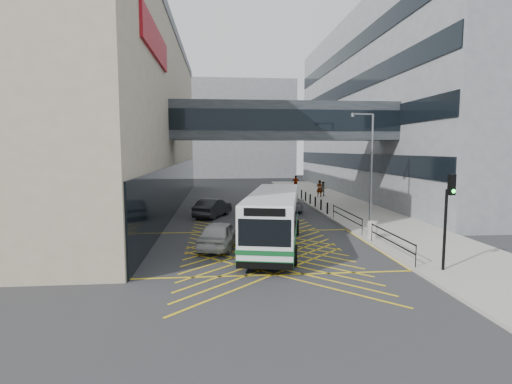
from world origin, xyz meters
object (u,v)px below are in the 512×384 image
object	(u,v)px
litter_bin	(372,230)
pedestrian_c	(296,183)
street_lamp	(369,162)
car_dark	(213,208)
car_silver	(289,203)
pedestrian_a	(319,189)
pedestrian_b	(323,189)
car_white	(220,234)
bus	(274,217)
traffic_light	(448,208)

from	to	relation	value
litter_bin	pedestrian_c	xyz separation A→B (m)	(0.98, 27.96, 0.41)
street_lamp	litter_bin	world-z (taller)	street_lamp
car_dark	street_lamp	bearing A→B (deg)	177.48
car_silver	pedestrian_a	xyz separation A→B (m)	(4.75, 8.30, 0.38)
litter_bin	pedestrian_a	xyz separation A→B (m)	(1.99, 19.99, 0.41)
pedestrian_c	pedestrian_b	bearing A→B (deg)	116.40
pedestrian_b	street_lamp	bearing A→B (deg)	-96.87
car_white	pedestrian_c	bearing A→B (deg)	-94.52
car_dark	pedestrian_c	xyz separation A→B (m)	(10.22, 18.82, 0.34)
pedestrian_b	pedestrian_c	xyz separation A→B (m)	(-1.63, 7.37, 0.11)
street_lamp	pedestrian_a	xyz separation A→B (m)	(0.71, 15.95, -3.35)
litter_bin	pedestrian_b	distance (m)	20.75
car_silver	bus	bearing A→B (deg)	75.22
litter_bin	traffic_light	bearing A→B (deg)	-83.44
bus	street_lamp	xyz separation A→B (m)	(7.09, 4.76, 2.82)
traffic_light	pedestrian_c	world-z (taller)	traffic_light
street_lamp	litter_bin	distance (m)	5.66
car_dark	traffic_light	world-z (taller)	traffic_light
car_silver	pedestrian_c	world-z (taller)	pedestrian_c
car_white	street_lamp	size ratio (longest dim) A/B	0.62
car_white	pedestrian_c	distance (m)	30.34
pedestrian_a	litter_bin	bearing A→B (deg)	83.83
traffic_light	pedestrian_a	distance (m)	26.35
traffic_light	litter_bin	bearing A→B (deg)	79.15
car_dark	pedestrian_a	world-z (taller)	pedestrian_a
litter_bin	car_white	bearing A→B (deg)	-174.87
street_lamp	car_silver	bearing A→B (deg)	108.78
pedestrian_b	pedestrian_a	bearing A→B (deg)	-138.31
litter_bin	pedestrian_a	world-z (taller)	pedestrian_a
street_lamp	pedestrian_c	bearing A→B (deg)	81.65
car_white	street_lamp	world-z (taller)	street_lamp
pedestrian_a	street_lamp	bearing A→B (deg)	86.95
pedestrian_b	car_dark	bearing A→B (deg)	-138.27
car_silver	litter_bin	size ratio (longest dim) A/B	4.47
street_lamp	pedestrian_c	size ratio (longest dim) A/B	4.15
car_silver	street_lamp	world-z (taller)	street_lamp
car_white	traffic_light	distance (m)	11.12
street_lamp	pedestrian_c	world-z (taller)	street_lamp
car_silver	traffic_light	bearing A→B (deg)	99.99
pedestrian_a	pedestrian_c	xyz separation A→B (m)	(-1.01, 7.97, 0.00)
street_lamp	pedestrian_c	xyz separation A→B (m)	(-0.30, 23.92, -3.34)
bus	car_dark	bearing A→B (deg)	121.29
car_silver	pedestrian_b	bearing A→B (deg)	-122.12
car_white	car_dark	xyz separation A→B (m)	(-0.52, 9.92, -0.02)
bus	litter_bin	size ratio (longest dim) A/B	11.08
litter_bin	pedestrian_c	bearing A→B (deg)	87.99
pedestrian_a	pedestrian_b	xyz separation A→B (m)	(0.62, 0.59, -0.11)
traffic_light	pedestrian_b	distance (m)	26.98
bus	pedestrian_c	xyz separation A→B (m)	(6.79, 28.67, -0.52)
car_silver	street_lamp	distance (m)	9.42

